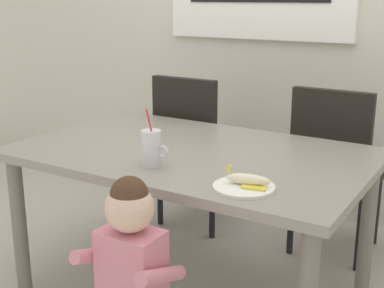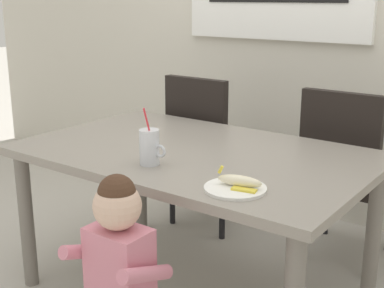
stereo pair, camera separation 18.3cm
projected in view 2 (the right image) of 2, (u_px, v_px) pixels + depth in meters
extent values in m
cube|color=gray|center=(194.00, 154.00, 2.44)|extent=(1.60, 1.01, 0.04)
cylinder|color=slate|center=(27.00, 220.00, 2.62)|extent=(0.07, 0.07, 0.70)
cylinder|color=slate|center=(140.00, 175.00, 3.27)|extent=(0.07, 0.07, 0.70)
cylinder|color=slate|center=(373.00, 235.00, 2.46)|extent=(0.07, 0.07, 0.70)
cube|color=black|center=(214.00, 154.00, 3.35)|extent=(0.44, 0.44, 0.06)
cube|color=black|center=(196.00, 119.00, 3.12)|extent=(0.42, 0.05, 0.48)
cylinder|color=black|center=(254.00, 188.00, 3.45)|extent=(0.04, 0.04, 0.42)
cylinder|color=black|center=(206.00, 177.00, 3.67)|extent=(0.04, 0.04, 0.42)
cylinder|color=black|center=(222.00, 206.00, 3.15)|extent=(0.04, 0.04, 0.42)
cylinder|color=black|center=(172.00, 192.00, 3.37)|extent=(0.04, 0.04, 0.42)
cube|color=black|center=(350.00, 179.00, 2.90)|extent=(0.44, 0.44, 0.06)
cube|color=black|center=(340.00, 139.00, 2.67)|extent=(0.42, 0.05, 0.48)
cylinder|color=black|center=(327.00, 201.00, 3.22)|extent=(0.04, 0.04, 0.42)
cylinder|color=black|center=(369.00, 240.00, 2.71)|extent=(0.04, 0.04, 0.42)
cylinder|color=black|center=(300.00, 222.00, 2.93)|extent=(0.04, 0.04, 0.42)
cube|color=pink|center=(120.00, 268.00, 1.87)|extent=(0.22, 0.15, 0.30)
sphere|color=beige|center=(117.00, 206.00, 1.81)|extent=(0.17, 0.17, 0.17)
sphere|color=#472D1E|center=(117.00, 193.00, 1.80)|extent=(0.13, 0.13, 0.13)
cylinder|color=pink|center=(88.00, 251.00, 1.93)|extent=(0.05, 0.24, 0.13)
cylinder|color=pink|center=(146.00, 274.00, 1.77)|extent=(0.05, 0.24, 0.13)
cylinder|color=silver|center=(149.00, 147.00, 2.20)|extent=(0.08, 0.08, 0.15)
cylinder|color=beige|center=(150.00, 154.00, 2.21)|extent=(0.07, 0.07, 0.08)
torus|color=silver|center=(160.00, 151.00, 2.17)|extent=(0.06, 0.01, 0.06)
cylinder|color=#E5333F|center=(150.00, 132.00, 2.17)|extent=(0.01, 0.07, 0.21)
cylinder|color=white|center=(235.00, 188.00, 1.93)|extent=(0.23, 0.23, 0.01)
ellipsoid|color=#F4EAC6|center=(240.00, 181.00, 1.92)|extent=(0.18, 0.08, 0.04)
cube|color=yellow|center=(244.00, 190.00, 1.89)|extent=(0.09, 0.05, 0.01)
cube|color=yellow|center=(248.00, 183.00, 1.95)|extent=(0.09, 0.05, 0.01)
cylinder|color=yellow|center=(221.00, 169.00, 1.95)|extent=(0.03, 0.02, 0.03)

